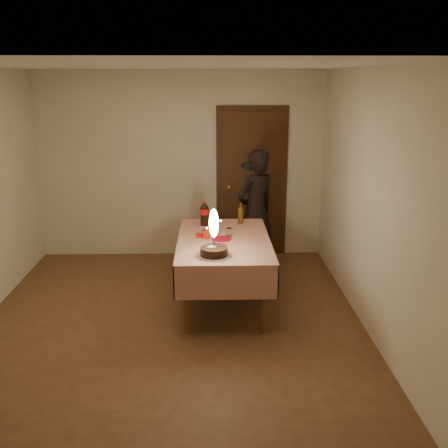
% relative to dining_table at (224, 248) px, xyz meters
% --- Properties ---
extents(ground, '(4.00, 4.50, 0.01)m').
position_rel_dining_table_xyz_m(ground, '(-0.56, -0.49, -0.66)').
color(ground, brown).
rests_on(ground, ground).
extents(room_shell, '(4.04, 4.54, 2.62)m').
position_rel_dining_table_xyz_m(room_shell, '(-0.53, -0.42, 0.99)').
color(room_shell, beige).
rests_on(room_shell, ground).
extents(dining_table, '(1.02, 1.72, 0.76)m').
position_rel_dining_table_xyz_m(dining_table, '(0.00, 0.00, 0.00)').
color(dining_table, brown).
rests_on(dining_table, ground).
extents(birthday_cake, '(0.35, 0.35, 0.48)m').
position_rel_dining_table_xyz_m(birthday_cake, '(-0.11, -0.57, 0.22)').
color(birthday_cake, white).
rests_on(birthday_cake, dining_table).
extents(red_plate, '(0.22, 0.22, 0.01)m').
position_rel_dining_table_xyz_m(red_plate, '(-0.02, -0.01, 0.11)').
color(red_plate, red).
rests_on(red_plate, dining_table).
extents(red_cup, '(0.08, 0.08, 0.10)m').
position_rel_dining_table_xyz_m(red_cup, '(-0.20, 0.03, 0.15)').
color(red_cup, '#B2270C').
rests_on(red_cup, dining_table).
extents(clear_cup, '(0.07, 0.07, 0.09)m').
position_rel_dining_table_xyz_m(clear_cup, '(0.06, 0.12, 0.15)').
color(clear_cup, white).
rests_on(clear_cup, dining_table).
extents(napkin_stack, '(0.15, 0.15, 0.02)m').
position_rel_dining_table_xyz_m(napkin_stack, '(-0.24, 0.10, 0.11)').
color(napkin_stack, '#B01814').
rests_on(napkin_stack, dining_table).
extents(cola_bottle, '(0.10, 0.10, 0.32)m').
position_rel_dining_table_xyz_m(cola_bottle, '(-0.22, 0.57, 0.26)').
color(cola_bottle, black).
rests_on(cola_bottle, dining_table).
extents(amber_bottle_right, '(0.06, 0.06, 0.25)m').
position_rel_dining_table_xyz_m(amber_bottle_right, '(0.22, 0.63, 0.22)').
color(amber_bottle_right, '#52310E').
rests_on(amber_bottle_right, dining_table).
extents(photographer, '(0.71, 0.67, 1.62)m').
position_rel_dining_table_xyz_m(photographer, '(0.44, 1.03, 0.15)').
color(photographer, black).
rests_on(photographer, ground).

